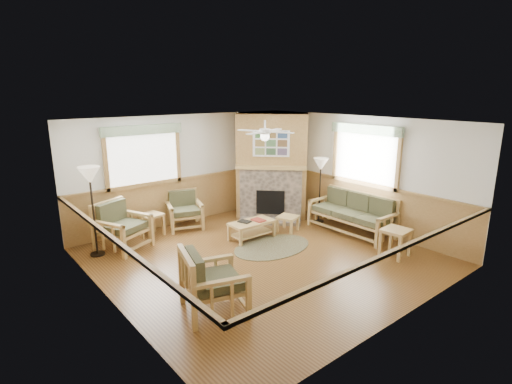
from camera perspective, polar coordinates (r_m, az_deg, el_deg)
floor at (r=8.18m, az=0.94°, el=-9.26°), size 6.00×6.00×0.01m
ceiling at (r=7.51m, az=1.03°, el=9.99°), size 6.00×6.00×0.01m
wall_back at (r=10.15m, az=-10.02°, el=3.24°), size 6.00×0.02×2.70m
wall_front at (r=5.87m, az=20.32°, el=-5.69°), size 6.00×0.02×2.70m
wall_left at (r=6.31m, az=-20.39°, el=-4.33°), size 0.02×6.00×2.70m
wall_right at (r=9.89m, az=14.40°, el=2.71°), size 0.02×6.00×2.70m
wainscot at (r=7.97m, az=0.96°, el=-5.61°), size 6.00×6.00×1.10m
fireplace at (r=10.56m, az=2.31°, el=3.87°), size 3.11×3.11×2.70m
window_back at (r=9.48m, az=-16.09°, el=9.33°), size 1.90×0.16×1.50m
window_right at (r=9.58m, az=15.66°, el=9.41°), size 0.16×1.90×1.50m
ceiling_fan at (r=7.94m, az=1.29°, el=9.94°), size 1.59×1.59×0.36m
sofa at (r=9.64m, az=13.46°, el=-2.99°), size 2.02×0.84×0.93m
armchair_back_left at (r=8.86m, az=-18.50°, el=-4.64°), size 1.18×1.18×1.00m
armchair_back_right at (r=9.83m, az=-10.17°, el=-2.57°), size 1.00×1.00×0.89m
armchair_left at (r=6.17m, az=-6.06°, el=-12.49°), size 1.10×1.10×0.99m
coffee_table at (r=9.04m, az=-0.60°, el=-5.46°), size 1.03×0.53×0.41m
end_table_chairs at (r=9.52m, az=-14.68°, el=-4.55°), size 0.54×0.53×0.52m
end_table_sofa at (r=8.58m, az=19.28°, el=-6.85°), size 0.55×0.53×0.57m
footstool at (r=9.54m, az=4.54°, el=-4.54°), size 0.56×0.56×0.38m
braided_rug at (r=8.65m, az=2.34°, el=-7.82°), size 2.40×2.40×0.01m
floor_lamp_left at (r=8.59m, az=-22.23°, el=-2.62°), size 0.47×0.47×1.84m
floor_lamp_right at (r=10.15m, az=9.11°, el=0.24°), size 0.49×0.49×1.65m
book_red at (r=9.02m, az=0.35°, el=-3.94°), size 0.24×0.31×0.03m
book_dark at (r=8.93m, az=-1.63°, el=-4.16°), size 0.28×0.32×0.03m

